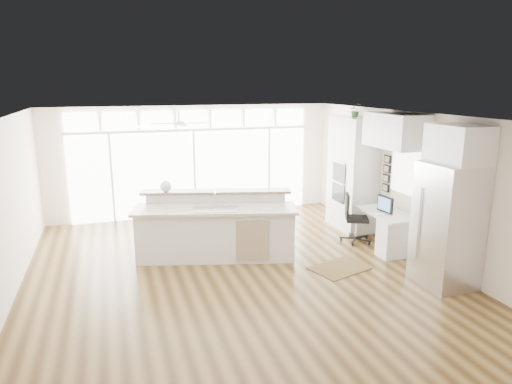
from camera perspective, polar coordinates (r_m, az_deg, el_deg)
name	(u,v)px	position (r m, az deg, el deg)	size (l,w,h in m)	color
floor	(238,276)	(7.98, -2.24, -10.40)	(7.00, 8.00, 0.02)	#452F15
ceiling	(237,116)	(7.32, -2.44, 9.42)	(7.00, 8.00, 0.02)	silver
wall_back	(193,161)	(11.36, -7.83, 3.86)	(7.00, 0.04, 2.70)	white
wall_front	(367,311)	(4.06, 13.65, -14.23)	(7.00, 0.04, 2.70)	white
wall_left	(0,218)	(7.43, -29.33, -2.83)	(0.04, 8.00, 2.70)	white
wall_right	(416,185)	(9.09, 19.41, 0.85)	(0.04, 8.00, 2.70)	white
glass_wall	(194,173)	(11.35, -7.72, 2.32)	(5.80, 0.06, 2.08)	white
transom_row	(193,119)	(11.18, -7.94, 9.03)	(5.90, 0.06, 0.40)	white
desk_window	(406,172)	(9.27, 18.19, 2.43)	(0.04, 0.85, 0.85)	white
ceiling_fan	(179,119)	(9.97, -9.64, 9.03)	(1.16, 1.16, 0.32)	white
recessed_lights	(233,117)	(7.51, -2.85, 9.36)	(3.40, 3.00, 0.02)	white
oven_cabinet	(352,174)	(10.40, 11.95, 2.26)	(0.64, 1.20, 2.50)	white
desk_nook	(387,231)	(9.36, 16.03, -4.72)	(0.72, 1.30, 0.76)	white
upper_cabinets	(396,131)	(8.99, 17.06, 7.35)	(0.64, 1.30, 0.64)	white
refrigerator	(447,225)	(7.93, 22.82, -3.84)	(0.76, 0.90, 2.00)	silver
fridge_cabinet	(459,144)	(7.71, 24.03, 5.49)	(0.64, 0.90, 0.60)	white
framed_photos	(387,173)	(9.79, 16.02, 2.24)	(0.06, 0.22, 0.80)	black
kitchen_island	(216,227)	(8.56, -5.06, -4.42)	(3.00, 1.13, 1.19)	white
rug	(339,268)	(8.35, 10.37, -9.36)	(0.96, 0.70, 0.01)	#3B2912
office_chair	(357,218)	(9.63, 12.50, -3.24)	(0.52, 0.48, 1.00)	black
fishbowl	(166,186)	(8.85, -11.21, 0.70)	(0.22, 0.22, 0.22)	white
monitor	(385,204)	(9.17, 15.84, -1.46)	(0.07, 0.43, 0.35)	black
keyboard	(377,213)	(9.12, 14.88, -2.58)	(0.11, 0.30, 0.02)	white
potted_plant	(355,112)	(10.23, 12.32, 9.78)	(0.27, 0.30, 0.23)	#2D5F28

